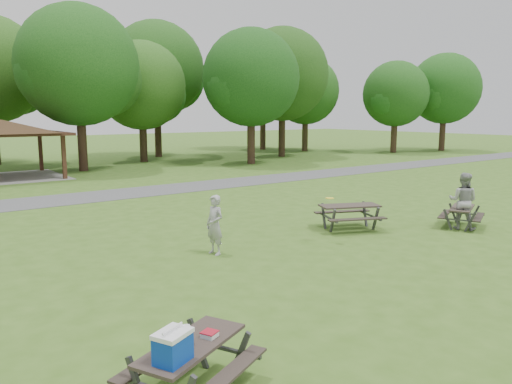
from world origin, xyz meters
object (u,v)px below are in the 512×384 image
object	(u,v)px
frisbee_thrower	(215,225)
picnic_table_middle	(350,211)
frisbee_catcher	(463,201)
picnic_table_near	(186,351)

from	to	relation	value
frisbee_thrower	picnic_table_middle	bearing A→B (deg)	80.79
frisbee_catcher	picnic_table_near	bearing A→B (deg)	83.66
picnic_table_near	picnic_table_middle	distance (m)	11.03
picnic_table_near	frisbee_catcher	bearing A→B (deg)	15.41
frisbee_catcher	frisbee_thrower	bearing A→B (deg)	52.13
picnic_table_middle	frisbee_catcher	world-z (taller)	frisbee_catcher
picnic_table_middle	frisbee_thrower	size ratio (longest dim) A/B	1.47
picnic_table_near	frisbee_thrower	size ratio (longest dim) A/B	1.34
frisbee_thrower	frisbee_catcher	xyz separation A→B (m)	(8.39, -2.42, 0.13)
picnic_table_middle	frisbee_thrower	distance (m)	5.28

